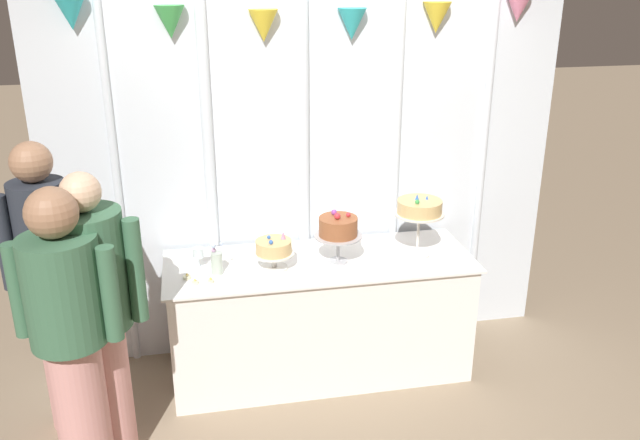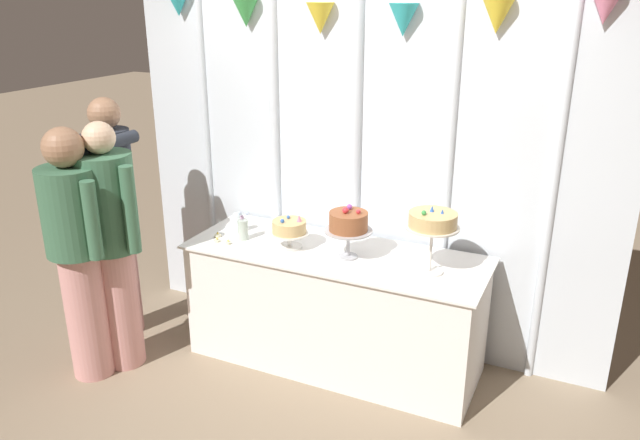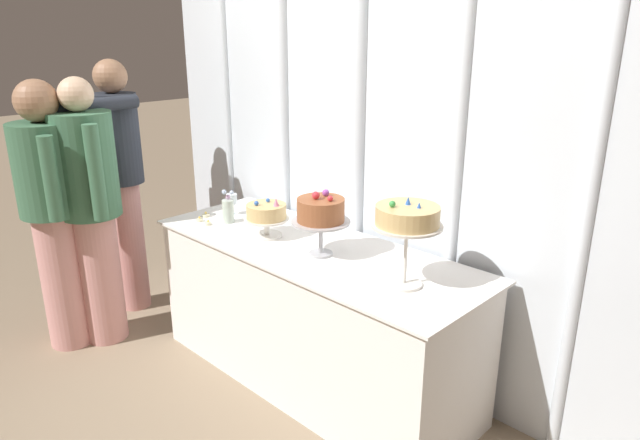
% 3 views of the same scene
% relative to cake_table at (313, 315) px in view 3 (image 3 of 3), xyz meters
% --- Properties ---
extents(ground_plane, '(24.00, 24.00, 0.00)m').
position_rel_cake_table_xyz_m(ground_plane, '(0.00, -0.10, -0.40)').
color(ground_plane, gray).
extents(draped_curtain, '(3.35, 0.18, 2.61)m').
position_rel_cake_table_xyz_m(draped_curtain, '(-0.00, 0.40, 0.98)').
color(draped_curtain, silver).
rests_on(draped_curtain, ground_plane).
extents(cake_table, '(1.92, 0.70, 0.80)m').
position_rel_cake_table_xyz_m(cake_table, '(0.00, 0.00, 0.00)').
color(cake_table, white).
rests_on(cake_table, ground_plane).
extents(cake_display_leftmost, '(0.25, 0.25, 0.23)m').
position_rel_cake_table_xyz_m(cake_display_leftmost, '(-0.29, -0.06, 0.53)').
color(cake_display_leftmost, silver).
rests_on(cake_display_leftmost, cake_table).
extents(cake_display_center, '(0.30, 0.30, 0.33)m').
position_rel_cake_table_xyz_m(cake_display_center, '(0.11, -0.04, 0.62)').
color(cake_display_center, '#B2B2B7').
rests_on(cake_display_center, cake_table).
extents(cake_display_rightmost, '(0.31, 0.31, 0.40)m').
position_rel_cake_table_xyz_m(cake_display_rightmost, '(0.62, -0.04, 0.71)').
color(cake_display_rightmost, silver).
rests_on(cake_display_rightmost, cake_table).
extents(wine_glass, '(0.07, 0.07, 0.13)m').
position_rel_cake_table_xyz_m(wine_glass, '(-0.74, 0.04, 0.49)').
color(wine_glass, silver).
rests_on(wine_glass, cake_table).
extents(flower_vase, '(0.08, 0.07, 0.20)m').
position_rel_cake_table_xyz_m(flower_vase, '(-0.64, -0.06, 0.47)').
color(flower_vase, '#B2C1B2').
rests_on(flower_vase, cake_table).
extents(tealight_far_left, '(0.05, 0.05, 0.03)m').
position_rel_cake_table_xyz_m(tealight_far_left, '(-0.82, -0.10, 0.41)').
color(tealight_far_left, beige).
rests_on(tealight_far_left, cake_table).
extents(tealight_near_left, '(0.04, 0.04, 0.03)m').
position_rel_cake_table_xyz_m(tealight_near_left, '(-0.77, -0.18, 0.41)').
color(tealight_near_left, beige).
rests_on(tealight_near_left, cake_table).
extents(tealight_near_right, '(0.04, 0.04, 0.03)m').
position_rel_cake_table_xyz_m(tealight_near_right, '(-0.68, -0.18, 0.41)').
color(tealight_near_right, beige).
rests_on(tealight_near_right, cake_table).
extents(guest_girl_blue_dress, '(0.43, 0.64, 1.70)m').
position_rel_cake_table_xyz_m(guest_girl_blue_dress, '(-1.54, -0.27, 0.57)').
color(guest_girl_blue_dress, '#D6938E').
rests_on(guest_girl_blue_dress, ground_plane).
extents(guest_man_dark_suit, '(0.52, 0.41, 1.63)m').
position_rel_cake_table_xyz_m(guest_man_dark_suit, '(-1.26, -0.60, 0.49)').
color(guest_man_dark_suit, '#D6938E').
rests_on(guest_man_dark_suit, ground_plane).
extents(guest_man_pink_jacket, '(0.51, 0.45, 1.62)m').
position_rel_cake_table_xyz_m(guest_man_pink_jacket, '(-1.37, -0.78, 0.48)').
color(guest_man_pink_jacket, '#D6938E').
rests_on(guest_man_pink_jacket, ground_plane).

